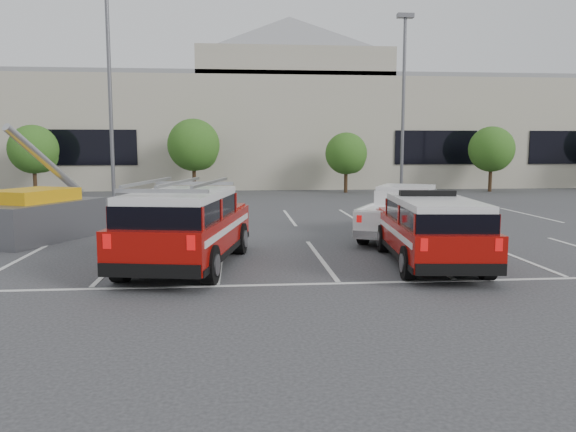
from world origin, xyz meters
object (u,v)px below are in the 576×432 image
(convention_building, at_px, (266,126))
(utility_rig, at_px, (28,217))
(ladder_suv, at_px, (186,233))
(tree_right, at_px, (492,151))
(tree_left, at_px, (35,151))
(tree_mid_right, at_px, (347,155))
(tree_mid_left, at_px, (195,147))
(white_pickup, at_px, (403,217))
(light_pole_mid, at_px, (403,108))
(light_pole_left, at_px, (110,100))
(fire_chief_suv, at_px, (430,235))

(convention_building, relative_size, utility_rig, 11.88)
(ladder_suv, bearing_deg, utility_rig, 150.13)
(ladder_suv, bearing_deg, tree_right, 61.69)
(tree_left, xyz_separation_m, ladder_suv, (11.38, -22.86, -1.89))
(tree_right, xyz_separation_m, ladder_suv, (-18.62, -22.86, -1.89))
(tree_mid_right, height_order, ladder_suv, tree_mid_right)
(convention_building, relative_size, ladder_suv, 10.13)
(tree_mid_left, relative_size, tree_mid_right, 1.21)
(convention_building, bearing_deg, tree_mid_right, -63.43)
(convention_building, height_order, tree_left, convention_building)
(tree_mid_right, relative_size, white_pickup, 0.68)
(tree_left, distance_m, ladder_suv, 25.60)
(light_pole_mid, xyz_separation_m, ladder_suv, (-10.53, -16.81, -4.30))
(ladder_suv, bearing_deg, tree_mid_left, 104.31)
(convention_building, xyz_separation_m, ladder_suv, (-3.71, -32.67, -3.84))
(light_pole_left, bearing_deg, tree_left, 124.52)
(tree_mid_right, bearing_deg, ladder_suv, -110.67)
(convention_building, bearing_deg, light_pole_mid, -66.74)
(light_pole_left, height_order, light_pole_mid, same)
(tree_left, xyz_separation_m, utility_rig, (5.89, -18.13, -2.03))
(white_pickup, bearing_deg, ladder_suv, -121.40)
(fire_chief_suv, bearing_deg, tree_mid_right, 89.45)
(ladder_suv, bearing_deg, light_pole_left, 120.09)
(tree_right, bearing_deg, tree_mid_left, 180.00)
(light_pole_left, height_order, white_pickup, light_pole_left)
(light_pole_mid, relative_size, white_pickup, 1.75)
(light_pole_left, relative_size, fire_chief_suv, 1.85)
(tree_mid_right, height_order, white_pickup, tree_mid_right)
(tree_mid_left, distance_m, tree_right, 20.00)
(convention_building, distance_m, ladder_suv, 33.11)
(tree_right, relative_size, utility_rig, 0.87)
(tree_left, xyz_separation_m, light_pole_mid, (21.91, -6.05, 2.41))
(fire_chief_suv, relative_size, ladder_suv, 0.94)
(light_pole_left, distance_m, ladder_suv, 14.23)
(tree_mid_left, xyz_separation_m, ladder_suv, (1.38, -22.86, -2.16))
(tree_mid_right, distance_m, utility_rig, 23.04)
(tree_right, distance_m, white_pickup, 22.19)
(light_pole_mid, bearing_deg, tree_mid_right, 107.52)
(utility_rig, bearing_deg, light_pole_left, 107.62)
(light_pole_mid, xyz_separation_m, white_pickup, (-3.69, -12.64, -4.50))
(light_pole_mid, xyz_separation_m, utility_rig, (-16.02, -12.08, -4.44))
(tree_right, distance_m, light_pole_left, 25.30)
(tree_mid_right, xyz_separation_m, light_pole_left, (-13.09, -10.05, 2.68))
(tree_mid_right, xyz_separation_m, tree_right, (10.00, 0.00, 0.27))
(convention_building, bearing_deg, tree_left, -146.95)
(light_pole_left, bearing_deg, utility_rig, -97.22)
(tree_mid_left, xyz_separation_m, light_pole_left, (-3.09, -10.05, 2.14))
(fire_chief_suv, distance_m, utility_rig, 12.73)
(light_pole_mid, bearing_deg, tree_right, 36.77)
(tree_right, xyz_separation_m, light_pole_mid, (-8.09, -6.05, 2.41))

